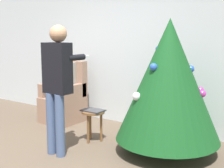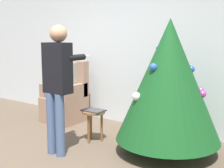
% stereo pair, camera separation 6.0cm
% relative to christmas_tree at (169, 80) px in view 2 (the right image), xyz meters
% --- Properties ---
extents(ground_plane, '(14.00, 14.00, 0.00)m').
position_rel_christmas_tree_xyz_m(ground_plane, '(-1.14, -1.35, -0.99)').
color(ground_plane, brown).
extents(wall_back, '(8.00, 0.06, 2.70)m').
position_rel_christmas_tree_xyz_m(wall_back, '(-1.14, 0.88, 0.36)').
color(wall_back, silver).
rests_on(wall_back, ground_plane).
extents(christmas_tree, '(1.38, 1.38, 1.79)m').
position_rel_christmas_tree_xyz_m(christmas_tree, '(0.00, 0.00, 0.00)').
color(christmas_tree, brown).
rests_on(christmas_tree, ground_plane).
extents(armchair, '(0.63, 0.66, 1.10)m').
position_rel_christmas_tree_xyz_m(armchair, '(-2.19, 0.33, -0.61)').
color(armchair, '#93705B').
rests_on(armchair, ground_plane).
extents(person_seated, '(0.36, 0.46, 1.28)m').
position_rel_christmas_tree_xyz_m(person_seated, '(-2.19, 0.30, -0.28)').
color(person_seated, '#475B84').
rests_on(person_seated, ground_plane).
extents(person_standing, '(0.39, 0.57, 1.70)m').
position_rel_christmas_tree_xyz_m(person_standing, '(-1.16, -0.86, 0.02)').
color(person_standing, '#475B84').
rests_on(person_standing, ground_plane).
extents(side_stool, '(0.34, 0.34, 0.46)m').
position_rel_christmas_tree_xyz_m(side_stool, '(-1.09, -0.22, -0.62)').
color(side_stool, brown).
rests_on(side_stool, ground_plane).
extents(laptop, '(0.32, 0.23, 0.02)m').
position_rel_christmas_tree_xyz_m(laptop, '(-1.09, -0.22, -0.52)').
color(laptop, '#38383D').
rests_on(laptop, side_stool).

